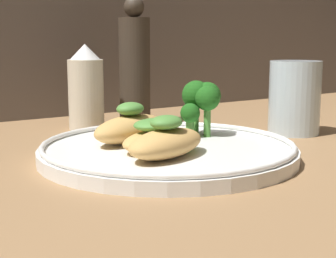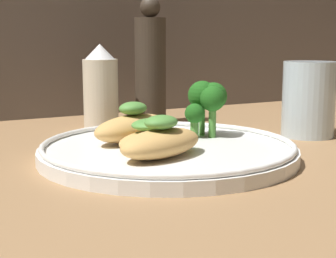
{
  "view_description": "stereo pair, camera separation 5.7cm",
  "coord_description": "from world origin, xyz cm",
  "px_view_note": "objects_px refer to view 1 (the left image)",
  "views": [
    {
      "loc": [
        -31.22,
        -47.18,
        13.44
      ],
      "look_at": [
        0.0,
        0.0,
        3.4
      ],
      "focal_mm": 55.0,
      "sensor_mm": 36.0,
      "label": 1
    },
    {
      "loc": [
        -26.28,
        -50.1,
        13.44
      ],
      "look_at": [
        0.0,
        0.0,
        3.4
      ],
      "focal_mm": 55.0,
      "sensor_mm": 36.0,
      "label": 2
    }
  ],
  "objects_px": {
    "sauce_bottle": "(86,89)",
    "pepper_grinder": "(135,67)",
    "drinking_glass": "(295,98)",
    "broccoli_bunch": "(201,99)",
    "plate": "(168,150)"
  },
  "relations": [
    {
      "from": "broccoli_bunch",
      "to": "drinking_glass",
      "type": "relative_size",
      "value": 0.66
    },
    {
      "from": "sauce_bottle",
      "to": "drinking_glass",
      "type": "height_order",
      "value": "sauce_bottle"
    },
    {
      "from": "broccoli_bunch",
      "to": "drinking_glass",
      "type": "height_order",
      "value": "drinking_glass"
    },
    {
      "from": "broccoli_bunch",
      "to": "drinking_glass",
      "type": "distance_m",
      "value": 0.16
    },
    {
      "from": "broccoli_bunch",
      "to": "sauce_bottle",
      "type": "bearing_deg",
      "value": 108.87
    },
    {
      "from": "plate",
      "to": "drinking_glass",
      "type": "height_order",
      "value": "drinking_glass"
    },
    {
      "from": "sauce_bottle",
      "to": "pepper_grinder",
      "type": "bearing_deg",
      "value": -0.0
    },
    {
      "from": "pepper_grinder",
      "to": "drinking_glass",
      "type": "relative_size",
      "value": 1.91
    },
    {
      "from": "plate",
      "to": "broccoli_bunch",
      "type": "height_order",
      "value": "broccoli_bunch"
    },
    {
      "from": "broccoli_bunch",
      "to": "pepper_grinder",
      "type": "distance_m",
      "value": 0.2
    },
    {
      "from": "plate",
      "to": "drinking_glass",
      "type": "relative_size",
      "value": 2.82
    },
    {
      "from": "sauce_bottle",
      "to": "pepper_grinder",
      "type": "relative_size",
      "value": 0.64
    },
    {
      "from": "sauce_bottle",
      "to": "pepper_grinder",
      "type": "height_order",
      "value": "pepper_grinder"
    },
    {
      "from": "broccoli_bunch",
      "to": "sauce_bottle",
      "type": "distance_m",
      "value": 0.21
    },
    {
      "from": "plate",
      "to": "broccoli_bunch",
      "type": "distance_m",
      "value": 0.09
    }
  ]
}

